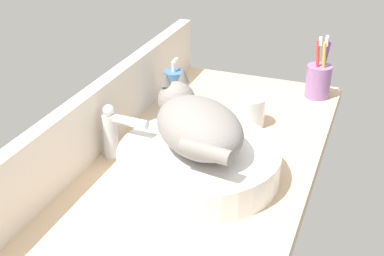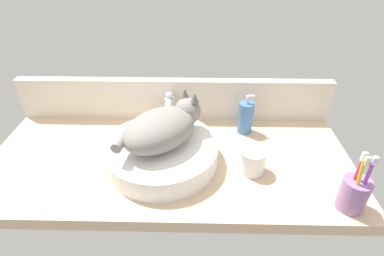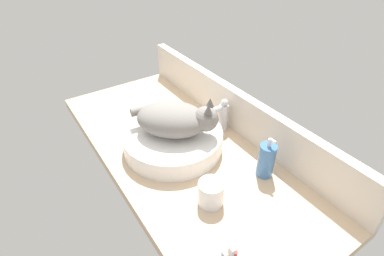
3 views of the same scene
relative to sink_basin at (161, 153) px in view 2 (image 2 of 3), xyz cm
name	(u,v)px [view 2 (image 2 of 3)]	position (x,y,z in cm)	size (l,w,h in cm)	color
ground_plane	(170,161)	(2.37, 2.43, -5.52)	(119.99, 53.78, 4.00)	#D1B28E
backsplash_panel	(174,99)	(2.37, 27.52, 4.61)	(119.99, 3.60, 16.27)	silver
sink_basin	(161,153)	(0.00, 0.00, 0.00)	(36.35, 36.35, 7.05)	white
cat	(163,127)	(0.89, 1.04, 9.28)	(29.57, 29.82, 14.00)	gray
faucet	(169,109)	(0.96, 21.54, 3.78)	(3.60, 11.84, 13.60)	silver
soap_dispenser	(245,117)	(29.00, 17.91, 2.62)	(5.48, 5.48, 15.32)	#3F72B2
toothbrush_cup	(354,193)	(53.33, -18.04, 1.79)	(7.27, 7.27, 18.70)	#996BA8
water_glass	(252,162)	(28.67, -4.04, -0.10)	(7.82, 7.82, 7.92)	white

